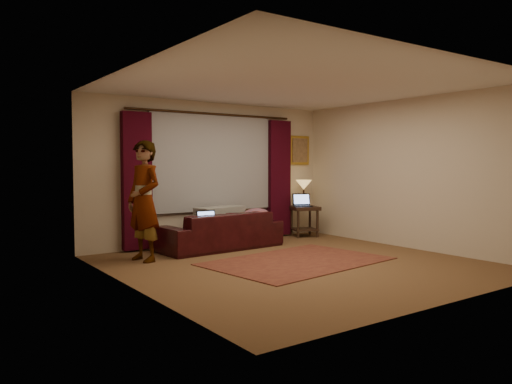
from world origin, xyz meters
TOP-DOWN VIEW (x-y plane):
  - floor at (0.00, 0.00)m, footprint 5.00×5.00m
  - ceiling at (0.00, 0.00)m, footprint 5.00×5.00m
  - wall_back at (0.00, 2.50)m, footprint 5.00×0.02m
  - wall_front at (0.00, -2.50)m, footprint 5.00×0.02m
  - wall_left at (-2.50, 0.00)m, footprint 0.02×5.00m
  - wall_right at (2.50, 0.00)m, footprint 0.02×5.00m
  - sheer_curtain at (0.00, 2.44)m, footprint 2.50×0.05m
  - drape_left at (-1.50, 2.39)m, footprint 0.50×0.14m
  - drape_right at (1.50, 2.39)m, footprint 0.50×0.14m
  - curtain_rod at (0.00, 2.39)m, footprint 0.04×0.04m
  - picture_frame at (2.10, 2.47)m, footprint 0.50×0.04m
  - sofa at (-0.23, 1.80)m, footprint 2.23×1.07m
  - throw_blanket at (-0.11, 2.02)m, footprint 0.99×0.56m
  - clothing_pile at (0.52, 1.78)m, footprint 0.55×0.45m
  - laptop_sofa at (-0.58, 1.58)m, footprint 0.37×0.40m
  - area_rug at (0.12, 0.14)m, footprint 2.86×2.10m
  - end_table at (1.92, 2.09)m, footprint 0.68×0.68m
  - tiffany_lamp at (2.02, 2.23)m, footprint 0.36×0.36m
  - laptop_table at (1.85, 2.06)m, footprint 0.49×0.51m
  - person at (-1.74, 1.52)m, footprint 0.65×0.65m

SIDE VIEW (x-z plane):
  - floor at x=0.00m, z-range -0.01..0.00m
  - area_rug at x=0.12m, z-range 0.00..0.01m
  - end_table at x=1.92m, z-range 0.00..0.61m
  - sofa at x=-0.23m, z-range 0.00..0.88m
  - clothing_pile at x=0.52m, z-range 0.44..0.66m
  - laptop_sofa at x=-0.58m, z-range 0.44..0.69m
  - laptop_table at x=1.85m, z-range 0.61..0.87m
  - tiffany_lamp at x=2.02m, z-range 0.61..1.14m
  - throw_blanket at x=-0.11m, z-range 0.84..0.94m
  - person at x=-1.74m, z-range 0.00..1.82m
  - drape_left at x=-1.50m, z-range 0.03..2.33m
  - drape_right at x=1.50m, z-range 0.03..2.33m
  - wall_back at x=0.00m, z-range 0.00..2.60m
  - wall_front at x=0.00m, z-range 0.00..2.60m
  - wall_left at x=-2.50m, z-range 0.00..2.60m
  - wall_right at x=2.50m, z-range 0.00..2.60m
  - sheer_curtain at x=0.00m, z-range 0.60..2.40m
  - picture_frame at x=2.10m, z-range 1.45..2.05m
  - curtain_rod at x=0.00m, z-range 0.68..4.08m
  - ceiling at x=0.00m, z-range 2.59..2.61m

